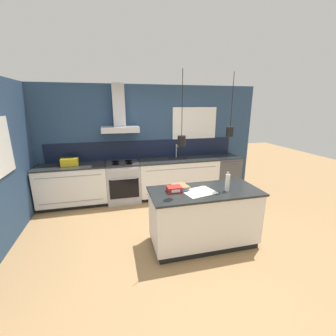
{
  "coord_description": "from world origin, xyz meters",
  "views": [
    {
      "loc": [
        -0.76,
        -3.28,
        2.17
      ],
      "look_at": [
        0.2,
        0.52,
        1.05
      ],
      "focal_mm": 24.0,
      "sensor_mm": 36.0,
      "label": 1
    }
  ],
  "objects_px": {
    "dishwasher": "(225,173)",
    "bottle_on_island": "(227,182)",
    "red_supply_box": "(174,189)",
    "yellow_toolbox": "(70,162)",
    "oven_range": "(123,182)",
    "book_stack": "(180,187)"
  },
  "relations": [
    {
      "from": "red_supply_box",
      "to": "bottle_on_island",
      "type": "bearing_deg",
      "value": -11.72
    },
    {
      "from": "bottle_on_island",
      "to": "book_stack",
      "type": "bearing_deg",
      "value": 160.83
    },
    {
      "from": "book_stack",
      "to": "yellow_toolbox",
      "type": "relative_size",
      "value": 0.9
    },
    {
      "from": "bottle_on_island",
      "to": "yellow_toolbox",
      "type": "height_order",
      "value": "bottle_on_island"
    },
    {
      "from": "book_stack",
      "to": "red_supply_box",
      "type": "relative_size",
      "value": 1.44
    },
    {
      "from": "oven_range",
      "to": "red_supply_box",
      "type": "bearing_deg",
      "value": -71.46
    },
    {
      "from": "oven_range",
      "to": "yellow_toolbox",
      "type": "relative_size",
      "value": 2.68
    },
    {
      "from": "oven_range",
      "to": "bottle_on_island",
      "type": "height_order",
      "value": "bottle_on_island"
    },
    {
      "from": "oven_range",
      "to": "book_stack",
      "type": "bearing_deg",
      "value": -67.89
    },
    {
      "from": "oven_range",
      "to": "red_supply_box",
      "type": "distance_m",
      "value": 2.13
    },
    {
      "from": "bottle_on_island",
      "to": "red_supply_box",
      "type": "xyz_separation_m",
      "value": [
        -0.78,
        0.16,
        -0.1
      ]
    },
    {
      "from": "oven_range",
      "to": "yellow_toolbox",
      "type": "bearing_deg",
      "value": 179.77
    },
    {
      "from": "dishwasher",
      "to": "book_stack",
      "type": "xyz_separation_m",
      "value": [
        -1.79,
        -1.89,
        0.49
      ]
    },
    {
      "from": "oven_range",
      "to": "dishwasher",
      "type": "relative_size",
      "value": 1.0
    },
    {
      "from": "dishwasher",
      "to": "bottle_on_island",
      "type": "xyz_separation_m",
      "value": [
        -1.12,
        -2.13,
        0.59
      ]
    },
    {
      "from": "red_supply_box",
      "to": "yellow_toolbox",
      "type": "relative_size",
      "value": 0.63
    },
    {
      "from": "bottle_on_island",
      "to": "yellow_toolbox",
      "type": "bearing_deg",
      "value": 139.97
    },
    {
      "from": "yellow_toolbox",
      "to": "oven_range",
      "type": "bearing_deg",
      "value": -0.23
    },
    {
      "from": "dishwasher",
      "to": "book_stack",
      "type": "height_order",
      "value": "book_stack"
    },
    {
      "from": "bottle_on_island",
      "to": "red_supply_box",
      "type": "distance_m",
      "value": 0.8
    },
    {
      "from": "book_stack",
      "to": "dishwasher",
      "type": "bearing_deg",
      "value": 46.56
    },
    {
      "from": "dishwasher",
      "to": "bottle_on_island",
      "type": "bearing_deg",
      "value": -117.82
    }
  ]
}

